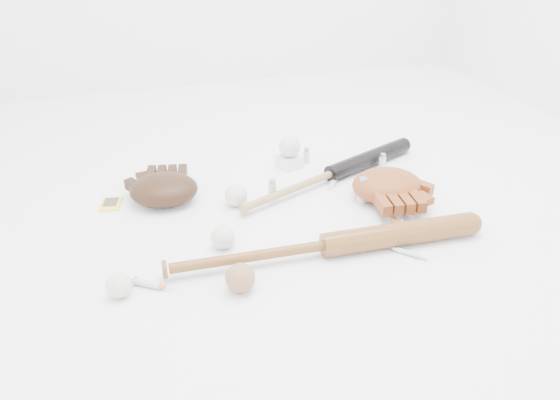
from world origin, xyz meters
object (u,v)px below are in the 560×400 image
object	(u,v)px
bat_dark	(332,174)
pedestal	(289,161)
bat_wood	(326,245)
glove_dark	(164,189)

from	to	relation	value
bat_dark	pedestal	bearing A→B (deg)	101.78
bat_wood	glove_dark	world-z (taller)	glove_dark
bat_dark	bat_wood	bearing A→B (deg)	-135.89
pedestal	glove_dark	bearing A→B (deg)	-164.51
bat_dark	glove_dark	xyz separation A→B (m)	(-0.59, 0.02, 0.02)
bat_dark	bat_wood	world-z (taller)	bat_wood
glove_dark	bat_dark	bearing A→B (deg)	9.09
bat_wood	pedestal	bearing A→B (deg)	84.71
glove_dark	pedestal	world-z (taller)	glove_dark
bat_dark	pedestal	world-z (taller)	bat_dark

